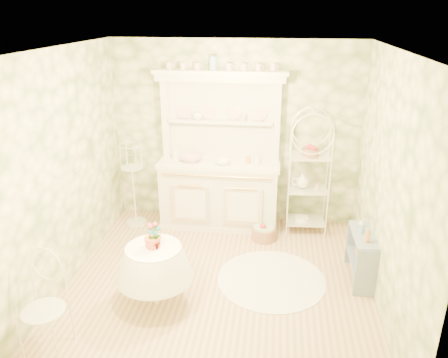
# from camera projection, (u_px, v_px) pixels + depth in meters

# --- Properties ---
(floor) EXTENTS (3.60, 3.60, 0.00)m
(floor) POSITION_uv_depth(u_px,v_px,m) (219.00, 283.00, 5.24)
(floor) COLOR tan
(floor) RESTS_ON ground
(ceiling) EXTENTS (3.60, 3.60, 0.00)m
(ceiling) POSITION_uv_depth(u_px,v_px,m) (218.00, 50.00, 4.26)
(ceiling) COLOR white
(ceiling) RESTS_ON floor
(wall_left) EXTENTS (3.60, 3.60, 0.00)m
(wall_left) POSITION_uv_depth(u_px,v_px,m) (62.00, 171.00, 4.96)
(wall_left) COLOR #F7EBC2
(wall_left) RESTS_ON floor
(wall_right) EXTENTS (3.60, 3.60, 0.00)m
(wall_right) POSITION_uv_depth(u_px,v_px,m) (389.00, 187.00, 4.54)
(wall_right) COLOR #F7EBC2
(wall_right) RESTS_ON floor
(wall_back) EXTENTS (3.60, 3.60, 0.00)m
(wall_back) POSITION_uv_depth(u_px,v_px,m) (235.00, 134.00, 6.41)
(wall_back) COLOR #F7EBC2
(wall_back) RESTS_ON floor
(wall_front) EXTENTS (3.60, 3.60, 0.00)m
(wall_front) POSITION_uv_depth(u_px,v_px,m) (183.00, 271.00, 3.09)
(wall_front) COLOR #F7EBC2
(wall_front) RESTS_ON floor
(kitchen_dresser) EXTENTS (1.87, 0.61, 2.29)m
(kitchen_dresser) POSITION_uv_depth(u_px,v_px,m) (219.00, 153.00, 6.25)
(kitchen_dresser) COLOR white
(kitchen_dresser) RESTS_ON floor
(bakers_rack) EXTENTS (0.55, 0.41, 1.70)m
(bakers_rack) POSITION_uv_depth(u_px,v_px,m) (309.00, 176.00, 6.20)
(bakers_rack) COLOR white
(bakers_rack) RESTS_ON floor
(side_shelf) EXTENTS (0.34, 0.72, 0.59)m
(side_shelf) POSITION_uv_depth(u_px,v_px,m) (361.00, 258.00, 5.22)
(side_shelf) COLOR #7889A6
(side_shelf) RESTS_ON floor
(round_table) EXTENTS (0.69, 0.69, 0.65)m
(round_table) POSITION_uv_depth(u_px,v_px,m) (155.00, 278.00, 4.77)
(round_table) COLOR white
(round_table) RESTS_ON floor
(cafe_chair) EXTENTS (0.44, 0.44, 0.83)m
(cafe_chair) POSITION_uv_depth(u_px,v_px,m) (44.00, 314.00, 4.08)
(cafe_chair) COLOR white
(cafe_chair) RESTS_ON floor
(birdcage_stand) EXTENTS (0.37, 0.37, 1.50)m
(birdcage_stand) POSITION_uv_depth(u_px,v_px,m) (133.00, 177.00, 6.43)
(birdcage_stand) COLOR white
(birdcage_stand) RESTS_ON floor
(floor_basket) EXTENTS (0.44, 0.44, 0.21)m
(floor_basket) POSITION_uv_depth(u_px,v_px,m) (264.00, 232.00, 6.20)
(floor_basket) COLOR #A17355
(floor_basket) RESTS_ON floor
(lace_rug) EXTENTS (1.60, 1.60, 0.01)m
(lace_rug) POSITION_uv_depth(u_px,v_px,m) (271.00, 279.00, 5.31)
(lace_rug) COLOR white
(lace_rug) RESTS_ON floor
(bowl_floral) EXTENTS (0.34, 0.34, 0.08)m
(bowl_floral) POSITION_uv_depth(u_px,v_px,m) (191.00, 160.00, 6.33)
(bowl_floral) COLOR white
(bowl_floral) RESTS_ON kitchen_dresser
(bowl_white) EXTENTS (0.25, 0.25, 0.07)m
(bowl_white) POSITION_uv_depth(u_px,v_px,m) (223.00, 164.00, 6.20)
(bowl_white) COLOR white
(bowl_white) RESTS_ON kitchen_dresser
(cup_left) EXTENTS (0.14, 0.14, 0.11)m
(cup_left) POSITION_uv_depth(u_px,v_px,m) (198.00, 118.00, 6.27)
(cup_left) COLOR white
(cup_left) RESTS_ON kitchen_dresser
(cup_right) EXTENTS (0.12, 0.12, 0.09)m
(cup_right) POSITION_uv_depth(u_px,v_px,m) (243.00, 119.00, 6.19)
(cup_right) COLOR white
(cup_right) RESTS_ON kitchen_dresser
(potted_geranium) EXTENTS (0.16, 0.12, 0.30)m
(potted_geranium) POSITION_uv_depth(u_px,v_px,m) (154.00, 238.00, 4.55)
(potted_geranium) COLOR #3F7238
(potted_geranium) RESTS_ON round_table
(bottle_amber) EXTENTS (0.08, 0.08, 0.17)m
(bottle_amber) POSITION_uv_depth(u_px,v_px,m) (367.00, 236.00, 4.92)
(bottle_amber) COLOR #CC8240
(bottle_amber) RESTS_ON side_shelf
(bottle_blue) EXTENTS (0.06, 0.06, 0.11)m
(bottle_blue) POSITION_uv_depth(u_px,v_px,m) (362.00, 230.00, 5.12)
(bottle_blue) COLOR #73A4C0
(bottle_blue) RESTS_ON side_shelf
(bottle_glass) EXTENTS (0.08, 0.08, 0.09)m
(bottle_glass) POSITION_uv_depth(u_px,v_px,m) (362.00, 224.00, 5.28)
(bottle_glass) COLOR silver
(bottle_glass) RESTS_ON side_shelf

